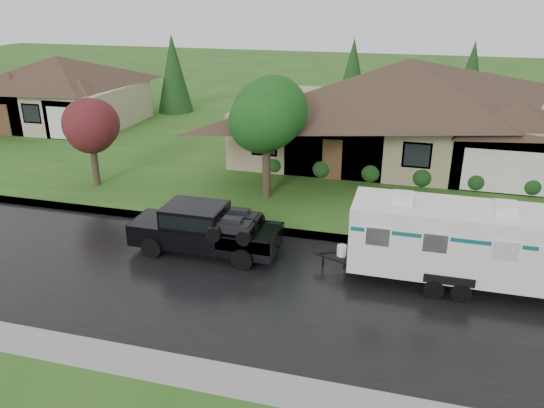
% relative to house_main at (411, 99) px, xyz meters
% --- Properties ---
extents(ground, '(140.00, 140.00, 0.00)m').
position_rel_house_main_xyz_m(ground, '(-2.29, -13.84, -3.59)').
color(ground, '#2B591B').
rests_on(ground, ground).
extents(road, '(140.00, 8.00, 0.01)m').
position_rel_house_main_xyz_m(road, '(-2.29, -15.84, -3.59)').
color(road, black).
rests_on(road, ground).
extents(curb, '(140.00, 0.50, 0.15)m').
position_rel_house_main_xyz_m(curb, '(-2.29, -11.59, -3.52)').
color(curb, gray).
rests_on(curb, ground).
extents(lawn, '(140.00, 26.00, 0.15)m').
position_rel_house_main_xyz_m(lawn, '(-2.29, 1.16, -3.52)').
color(lawn, '#2B591B').
rests_on(lawn, ground).
extents(house_main, '(19.44, 10.80, 6.90)m').
position_rel_house_main_xyz_m(house_main, '(0.00, 0.00, 0.00)').
color(house_main, gray).
rests_on(house_main, lawn).
extents(house_far, '(10.80, 8.64, 5.80)m').
position_rel_house_main_xyz_m(house_far, '(-24.07, 2.02, -0.62)').
color(house_far, '#C1AF8F').
rests_on(house_far, lawn).
extents(tree_left_green, '(3.34, 3.34, 5.53)m').
position_rel_house_main_xyz_m(tree_left_green, '(-6.09, -8.08, 0.39)').
color(tree_left_green, '#382B1E').
rests_on(tree_left_green, lawn).
extents(tree_red, '(2.58, 2.58, 4.26)m').
position_rel_house_main_xyz_m(tree_red, '(-14.71, -8.81, -0.49)').
color(tree_red, '#382B1E').
rests_on(tree_red, lawn).
extents(shrub_row, '(13.60, 1.00, 1.00)m').
position_rel_house_main_xyz_m(shrub_row, '(-0.29, -4.54, -2.94)').
color(shrub_row, '#143814').
rests_on(shrub_row, lawn).
extents(pickup_truck, '(5.56, 2.11, 1.85)m').
position_rel_house_main_xyz_m(pickup_truck, '(-6.91, -13.94, -2.60)').
color(pickup_truck, black).
rests_on(pickup_truck, ground).
extents(travel_trailer, '(6.85, 2.41, 3.08)m').
position_rel_house_main_xyz_m(travel_trailer, '(1.89, -13.94, -1.96)').
color(travel_trailer, white).
rests_on(travel_trailer, ground).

